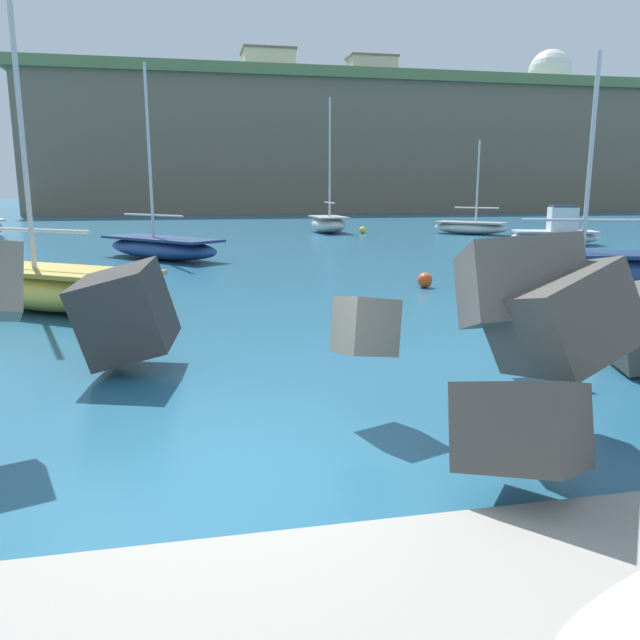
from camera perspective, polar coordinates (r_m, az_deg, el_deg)
name	(u,v)px	position (r m, az deg, el deg)	size (l,w,h in m)	color
ground_plane	(258,462)	(6.83, -5.64, -12.71)	(400.00, 400.00, 0.00)	#235B7A
breakwater_jetty	(222,320)	(8.31, -8.88, 0.00)	(29.60, 7.28, 2.89)	#605B56
boat_near_left	(556,233)	(35.02, 20.70, 7.44)	(4.83, 3.31, 2.02)	white
boat_mid_left	(328,223)	(41.78, 0.77, 8.79)	(2.15, 4.42, 8.49)	beige
boat_mid_centre	(596,270)	(19.16, 23.85, 4.14)	(5.95, 3.66, 6.37)	navy
boat_mid_right	(470,227)	(41.50, 13.49, 8.22)	(4.67, 4.80, 5.80)	beige
boat_far_left	(161,247)	(26.65, -14.23, 6.48)	(5.53, 6.02, 7.70)	navy
boat_far_right	(50,287)	(16.23, -23.36, 2.80)	(6.01, 5.08, 7.36)	#EAC64C
mooring_buoy_middle	(363,230)	(41.19, 3.89, 8.17)	(0.44, 0.44, 0.44)	yellow
mooring_buoy_outer	(425,280)	(18.58, 9.52, 3.59)	(0.44, 0.44, 0.44)	#E54C1E
headland_bluff	(358,153)	(98.12, 3.52, 14.92)	(87.77, 45.65, 16.27)	#756651
radar_dome	(550,76)	(118.74, 20.16, 20.12)	(6.93, 6.93, 9.25)	silver
station_building_west	(268,71)	(94.38, -4.75, 21.66)	(7.29, 6.30, 5.42)	beige
station_building_central	(371,78)	(102.03, 4.70, 21.10)	(7.26, 4.87, 6.10)	#B2ADA3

